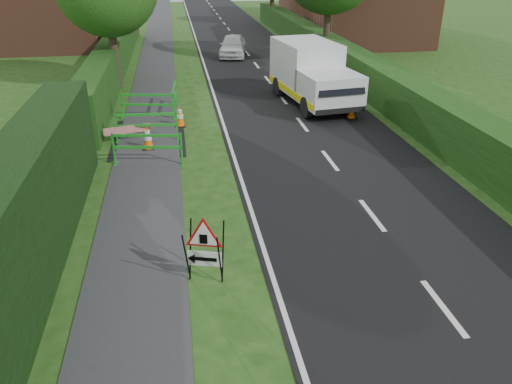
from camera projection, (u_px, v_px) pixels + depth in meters
ground at (324, 366)px, 7.70m from camera, size 120.00×120.00×0.00m
road_surface at (230, 31)px, 39.11m from camera, size 6.00×90.00×0.02m
footpath at (159, 33)px, 38.32m from camera, size 2.00×90.00×0.02m
hedge_west_far at (117, 70)px, 26.51m from camera, size 1.00×24.00×1.80m
hedge_east at (363, 90)px, 22.83m from camera, size 1.20×50.00×1.50m
house_west at (42, 0)px, 31.62m from camera, size 7.50×7.40×7.88m
triangle_sign at (202, 245)px, 9.31m from camera, size 1.01×1.01×1.18m
works_van at (312, 73)px, 20.27m from camera, size 2.73×5.50×2.41m
traffic_cone_0 at (352, 108)px, 18.80m from camera, size 0.38×0.38×0.79m
traffic_cone_1 at (345, 96)px, 20.35m from camera, size 0.38×0.38×0.79m
traffic_cone_2 at (337, 79)px, 22.97m from camera, size 0.38×0.38×0.79m
traffic_cone_3 at (148, 138)px, 15.89m from camera, size 0.38×0.38×0.79m
traffic_cone_4 at (180, 116)px, 17.96m from camera, size 0.38×0.38×0.79m
ped_barrier_0 at (147, 145)px, 14.63m from camera, size 2.09×0.68×1.00m
ped_barrier_1 at (146, 123)px, 16.46m from camera, size 2.08×0.46×1.00m
ped_barrier_2 at (148, 103)px, 18.65m from camera, size 2.09×0.74×1.00m
ped_barrier_3 at (174, 96)px, 19.51m from camera, size 0.48×2.08×1.00m
redwhite_plank at (128, 142)px, 16.61m from camera, size 1.47×0.38×0.25m
hatchback_car at (233, 46)px, 29.67m from camera, size 2.14×3.89×1.25m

